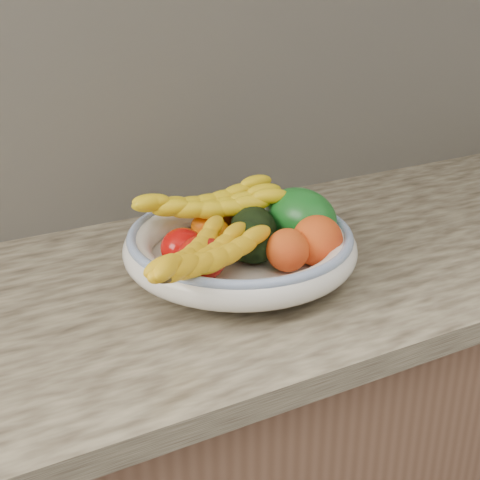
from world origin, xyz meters
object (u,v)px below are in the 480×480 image
(green_mango, at_px, (301,217))
(banana_bunch_back, at_px, (209,208))
(fruit_bowl, at_px, (240,246))
(banana_bunch_front, at_px, (203,261))

(green_mango, bearing_deg, banana_bunch_back, 130.52)
(fruit_bowl, distance_m, green_mango, 0.13)
(banana_bunch_front, bearing_deg, green_mango, -11.88)
(green_mango, relative_size, banana_bunch_front, 0.51)
(fruit_bowl, xyz_separation_m, banana_bunch_back, (-0.01, 0.09, 0.04))
(banana_bunch_back, xyz_separation_m, banana_bunch_front, (-0.09, -0.17, -0.01))
(fruit_bowl, distance_m, banana_bunch_front, 0.14)
(green_mango, distance_m, banana_bunch_back, 0.16)
(fruit_bowl, bearing_deg, banana_bunch_front, -141.93)
(fruit_bowl, relative_size, banana_bunch_back, 1.39)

